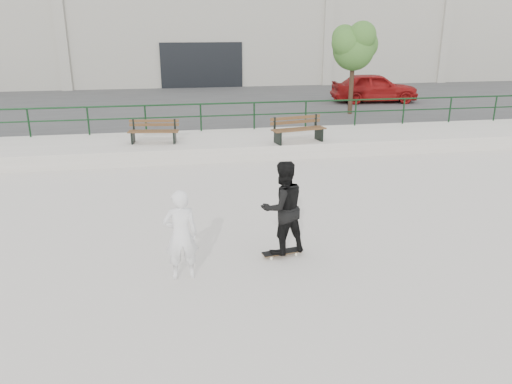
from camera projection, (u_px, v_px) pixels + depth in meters
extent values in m
plane|color=beige|center=(302.00, 281.00, 8.81)|extent=(120.00, 120.00, 0.00)
cube|color=beige|center=(233.00, 144.00, 17.59)|extent=(30.00, 3.00, 0.50)
cube|color=#3E3E3E|center=(211.00, 107.00, 25.51)|extent=(60.00, 14.00, 0.50)
cylinder|color=#133419|center=(228.00, 103.00, 18.40)|extent=(28.00, 0.06, 0.06)
cylinder|color=#133419|center=(228.00, 115.00, 18.54)|extent=(28.00, 0.05, 0.05)
cylinder|color=#133419|center=(29.00, 123.00, 17.41)|extent=(0.06, 0.06, 1.00)
cylinder|color=#133419|center=(88.00, 121.00, 17.74)|extent=(0.06, 0.06, 1.00)
cylinder|color=#133419|center=(146.00, 119.00, 18.06)|extent=(0.06, 0.06, 1.00)
cylinder|color=#133419|center=(201.00, 118.00, 18.39)|extent=(0.06, 0.06, 1.00)
cylinder|color=#133419|center=(254.00, 116.00, 18.72)|extent=(0.06, 0.06, 1.00)
cylinder|color=#133419|center=(306.00, 114.00, 19.05)|extent=(0.06, 0.06, 1.00)
cylinder|color=#133419|center=(355.00, 113.00, 19.38)|extent=(0.06, 0.06, 1.00)
cylinder|color=#133419|center=(404.00, 111.00, 19.71)|extent=(0.06, 0.06, 1.00)
cylinder|color=#133419|center=(450.00, 110.00, 20.03)|extent=(0.06, 0.06, 1.00)
cylinder|color=#133419|center=(495.00, 108.00, 20.36)|extent=(0.06, 0.06, 1.00)
cube|color=#ACA79A|center=(193.00, 27.00, 37.36)|extent=(44.00, 16.00, 8.00)
cube|color=black|center=(202.00, 69.00, 30.62)|extent=(5.00, 0.15, 3.20)
cube|color=#ACA79A|center=(62.00, 45.00, 28.78)|extent=(0.60, 0.25, 6.20)
cube|color=#ACA79A|center=(328.00, 43.00, 31.41)|extent=(0.60, 0.25, 6.20)
cube|color=#ACA79A|center=(445.00, 42.00, 32.72)|extent=(0.60, 0.25, 6.20)
cube|color=#54301D|center=(153.00, 132.00, 16.43)|extent=(1.66, 0.34, 0.04)
cube|color=#54301D|center=(153.00, 131.00, 16.58)|extent=(1.66, 0.34, 0.04)
cube|color=#54301D|center=(154.00, 130.00, 16.74)|extent=(1.66, 0.34, 0.04)
cube|color=#54301D|center=(154.00, 125.00, 16.75)|extent=(1.65, 0.27, 0.09)
cube|color=#54301D|center=(154.00, 121.00, 16.71)|extent=(1.65, 0.27, 0.09)
cube|color=black|center=(133.00, 137.00, 16.63)|extent=(0.12, 0.46, 0.39)
cube|color=black|center=(134.00, 125.00, 16.73)|extent=(0.06, 0.05, 0.39)
cube|color=black|center=(175.00, 137.00, 16.67)|extent=(0.12, 0.46, 0.39)
cube|color=black|center=(175.00, 125.00, 16.78)|extent=(0.06, 0.05, 0.39)
cube|color=#54301D|center=(301.00, 130.00, 16.52)|extent=(1.84, 0.51, 0.04)
cube|color=#54301D|center=(299.00, 129.00, 16.68)|extent=(1.84, 0.51, 0.04)
cube|color=#54301D|center=(296.00, 128.00, 16.85)|extent=(1.84, 0.51, 0.04)
cube|color=#54301D|center=(295.00, 122.00, 16.86)|extent=(1.82, 0.42, 0.10)
cube|color=#54301D|center=(296.00, 118.00, 16.81)|extent=(1.82, 0.42, 0.10)
cube|color=black|center=(278.00, 138.00, 16.48)|extent=(0.17, 0.52, 0.43)
cube|color=black|center=(275.00, 124.00, 16.58)|extent=(0.07, 0.06, 0.43)
cube|color=black|center=(319.00, 134.00, 17.03)|extent=(0.17, 0.52, 0.43)
cube|color=black|center=(316.00, 120.00, 17.13)|extent=(0.07, 0.06, 0.43)
cylinder|color=#3D281E|center=(351.00, 87.00, 21.71)|extent=(0.20, 0.20, 2.35)
sphere|color=#3C6D28|center=(354.00, 50.00, 21.21)|extent=(1.76, 1.76, 1.76)
sphere|color=#3C6D28|center=(362.00, 44.00, 21.50)|extent=(1.37, 1.37, 1.37)
sphere|color=#3C6D28|center=(347.00, 43.00, 20.87)|extent=(1.27, 1.27, 1.27)
sphere|color=#3C6D28|center=(362.00, 35.00, 20.69)|extent=(1.17, 1.17, 1.17)
sphere|color=#3C6D28|center=(344.00, 37.00, 21.37)|extent=(1.07, 1.07, 1.07)
imported|color=maroon|center=(374.00, 87.00, 25.10)|extent=(4.41, 2.10, 1.46)
cube|color=black|center=(282.00, 252.00, 9.74)|extent=(0.80, 0.33, 0.02)
cube|color=brown|center=(282.00, 252.00, 9.74)|extent=(0.80, 0.33, 0.01)
cube|color=#9B9BA0|center=(269.00, 255.00, 9.67)|extent=(0.09, 0.17, 0.03)
cube|color=#9B9BA0|center=(294.00, 252.00, 9.83)|extent=(0.09, 0.17, 0.03)
cylinder|color=white|center=(271.00, 258.00, 9.59)|extent=(0.06, 0.03, 0.06)
cylinder|color=white|center=(268.00, 254.00, 9.76)|extent=(0.06, 0.03, 0.06)
cylinder|color=white|center=(296.00, 254.00, 9.75)|extent=(0.06, 0.03, 0.06)
cylinder|color=white|center=(292.00, 250.00, 9.92)|extent=(0.06, 0.03, 0.06)
imported|color=black|center=(283.00, 208.00, 9.44)|extent=(1.03, 0.90, 1.82)
imported|color=white|center=(181.00, 235.00, 8.67)|extent=(0.62, 0.43, 1.65)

